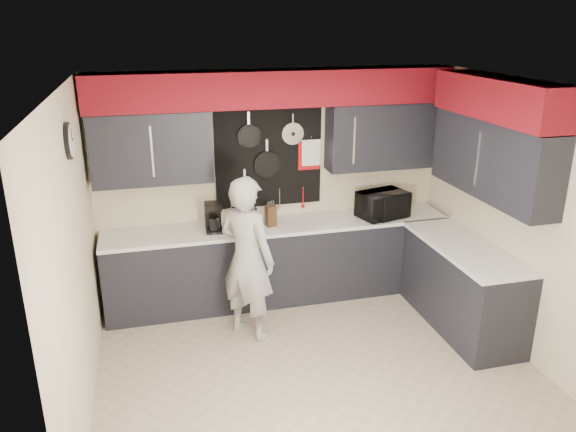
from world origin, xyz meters
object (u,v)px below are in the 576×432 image
object	(u,v)px
utensil_crock	(253,218)
knife_block	(271,216)
person	(247,258)
coffee_maker	(213,216)
microwave	(383,205)

from	to	relation	value
utensil_crock	knife_block	bearing A→B (deg)	-28.98
knife_block	person	world-z (taller)	person
utensil_crock	person	size ratio (longest dim) A/B	0.09
knife_block	coffee_maker	xyz separation A→B (m)	(-0.63, 0.01, 0.05)
utensil_crock	person	distance (m)	0.80
knife_block	utensil_crock	distance (m)	0.21
knife_block	coffee_maker	distance (m)	0.63
microwave	person	world-z (taller)	person
microwave	utensil_crock	size ratio (longest dim) A/B	3.62
microwave	coffee_maker	size ratio (longest dim) A/B	1.70
person	utensil_crock	bearing A→B (deg)	-58.25
utensil_crock	coffee_maker	xyz separation A→B (m)	(-0.45, -0.09, 0.09)
coffee_maker	microwave	bearing A→B (deg)	3.16
knife_block	coffee_maker	size ratio (longest dim) A/B	0.73
knife_block	person	size ratio (longest dim) A/B	0.14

